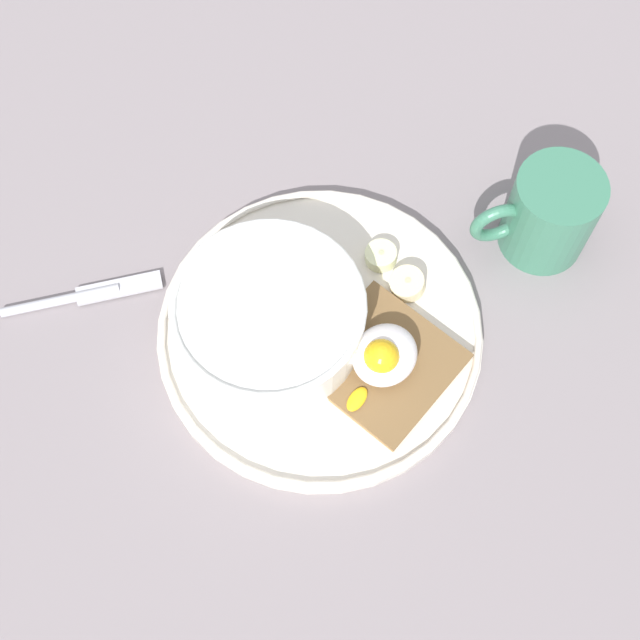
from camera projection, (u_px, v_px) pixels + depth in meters
ground_plane at (320, 340)px, 72.48cm from camera, size 120.00×120.00×2.00cm
plate at (320, 331)px, 70.84cm from camera, size 25.91×25.91×1.60cm
oatmeal_bowl at (270, 319)px, 68.21cm from camera, size 14.83×14.83×5.32cm
toast_slice at (383, 364)px, 68.85cm from camera, size 10.36×10.36×1.05cm
poached_egg at (383, 357)px, 66.95cm from camera, size 7.52×4.78×3.61cm
banana_slice_front at (379, 254)px, 72.77cm from camera, size 3.35×3.39×1.31cm
banana_slice_left at (407, 284)px, 71.48cm from camera, size 4.02×3.95×1.80cm
coffee_mug at (549, 213)px, 71.36cm from camera, size 9.32×8.19×8.18cm
knife at (81, 296)px, 72.57cm from camera, size 11.01×9.12×0.80cm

